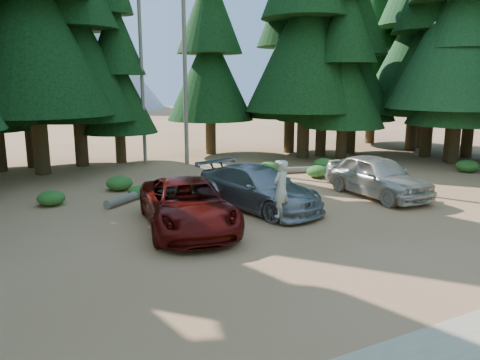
{
  "coord_description": "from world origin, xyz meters",
  "views": [
    {
      "loc": [
        -8.71,
        -10.32,
        4.57
      ],
      "look_at": [
        -1.34,
        3.83,
        1.25
      ],
      "focal_mm": 35.0,
      "sensor_mm": 36.0,
      "label": 1
    }
  ],
  "objects_px": {
    "frisbee_player": "(281,188)",
    "log_left": "(146,192)",
    "log_right": "(338,167)",
    "silver_minivan_right": "(377,176)",
    "log_mid": "(280,171)",
    "red_pickup": "(187,205)",
    "silver_minivan_center": "(258,188)"
  },
  "relations": [
    {
      "from": "frisbee_player",
      "to": "log_left",
      "type": "xyz_separation_m",
      "value": [
        -2.72,
        6.06,
        -1.08
      ]
    },
    {
      "from": "silver_minivan_center",
      "to": "log_mid",
      "type": "relative_size",
      "value": 1.43
    },
    {
      "from": "silver_minivan_center",
      "to": "log_left",
      "type": "xyz_separation_m",
      "value": [
        -3.13,
        3.86,
        -0.61
      ]
    },
    {
      "from": "log_right",
      "to": "log_mid",
      "type": "bearing_deg",
      "value": 156.04
    },
    {
      "from": "log_left",
      "to": "log_mid",
      "type": "bearing_deg",
      "value": -25.44
    },
    {
      "from": "red_pickup",
      "to": "log_right",
      "type": "bearing_deg",
      "value": 39.06
    },
    {
      "from": "silver_minivan_center",
      "to": "silver_minivan_right",
      "type": "xyz_separation_m",
      "value": [
        5.27,
        -0.57,
        0.06
      ]
    },
    {
      "from": "frisbee_player",
      "to": "log_right",
      "type": "relative_size",
      "value": 0.37
    },
    {
      "from": "log_left",
      "to": "silver_minivan_right",
      "type": "bearing_deg",
      "value": -64.69
    },
    {
      "from": "frisbee_player",
      "to": "log_right",
      "type": "distance_m",
      "value": 10.91
    },
    {
      "from": "frisbee_player",
      "to": "log_left",
      "type": "height_order",
      "value": "frisbee_player"
    },
    {
      "from": "red_pickup",
      "to": "log_mid",
      "type": "xyz_separation_m",
      "value": [
        7.58,
        6.41,
        -0.62
      ]
    },
    {
      "from": "red_pickup",
      "to": "log_left",
      "type": "xyz_separation_m",
      "value": [
        0.06,
        4.88,
        -0.61
      ]
    },
    {
      "from": "silver_minivan_center",
      "to": "log_mid",
      "type": "height_order",
      "value": "silver_minivan_center"
    },
    {
      "from": "silver_minivan_center",
      "to": "log_right",
      "type": "distance_m",
      "value": 9.23
    },
    {
      "from": "red_pickup",
      "to": "silver_minivan_center",
      "type": "height_order",
      "value": "silver_minivan_center"
    },
    {
      "from": "log_right",
      "to": "red_pickup",
      "type": "bearing_deg",
      "value": -167.79
    },
    {
      "from": "log_left",
      "to": "log_right",
      "type": "distance_m",
      "value": 10.96
    },
    {
      "from": "frisbee_player",
      "to": "log_left",
      "type": "distance_m",
      "value": 6.73
    },
    {
      "from": "red_pickup",
      "to": "frisbee_player",
      "type": "distance_m",
      "value": 3.05
    },
    {
      "from": "log_mid",
      "to": "log_right",
      "type": "bearing_deg",
      "value": 7.24
    },
    {
      "from": "red_pickup",
      "to": "log_right",
      "type": "distance_m",
      "value": 12.49
    },
    {
      "from": "red_pickup",
      "to": "silver_minivan_right",
      "type": "height_order",
      "value": "silver_minivan_right"
    },
    {
      "from": "red_pickup",
      "to": "log_right",
      "type": "xyz_separation_m",
      "value": [
        10.96,
        5.95,
        -0.61
      ]
    },
    {
      "from": "log_mid",
      "to": "log_right",
      "type": "xyz_separation_m",
      "value": [
        3.38,
        -0.45,
        0.0
      ]
    },
    {
      "from": "silver_minivan_right",
      "to": "log_left",
      "type": "distance_m",
      "value": 9.52
    },
    {
      "from": "frisbee_player",
      "to": "log_left",
      "type": "bearing_deg",
      "value": -85.8
    },
    {
      "from": "log_mid",
      "to": "log_right",
      "type": "relative_size",
      "value": 0.76
    },
    {
      "from": "log_left",
      "to": "log_mid",
      "type": "xyz_separation_m",
      "value": [
        7.53,
        1.53,
        -0.01
      ]
    },
    {
      "from": "red_pickup",
      "to": "log_left",
      "type": "height_order",
      "value": "red_pickup"
    },
    {
      "from": "frisbee_player",
      "to": "silver_minivan_right",
      "type": "bearing_deg",
      "value": 176.02
    },
    {
      "from": "silver_minivan_right",
      "to": "log_right",
      "type": "height_order",
      "value": "silver_minivan_right"
    }
  ]
}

